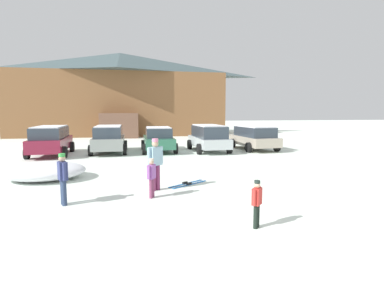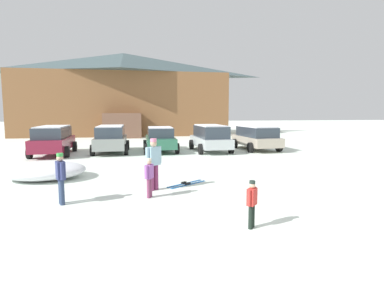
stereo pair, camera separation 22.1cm
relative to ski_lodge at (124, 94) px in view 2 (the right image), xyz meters
name	(u,v)px [view 2 (the right image)]	position (x,y,z in m)	size (l,w,h in m)	color
ground	(230,268)	(3.37, -29.90, -4.52)	(160.00, 160.00, 0.00)	white
ski_lodge	(124,94)	(0.00, 0.00, 0.00)	(22.50, 9.61, 8.93)	brown
parked_maroon_van	(53,139)	(-3.19, -15.84, -3.61)	(2.30, 4.44, 1.70)	maroon
parked_grey_wagon	(111,138)	(0.04, -15.35, -3.62)	(2.18, 4.12, 1.68)	gray
parked_green_coupe	(160,139)	(3.07, -15.30, -3.72)	(2.13, 4.13, 1.57)	#2A634A
parked_silver_wagon	(210,137)	(6.25, -15.71, -3.61)	(2.27, 4.38, 1.69)	#B6BFC0
parked_beige_suv	(256,137)	(9.42, -15.46, -3.66)	(2.46, 4.29, 1.58)	#ADA18F
skier_child_in_purple_jacket	(149,175)	(2.18, -25.65, -3.86)	(0.27, 0.40, 1.16)	#7E395C
skier_child_in_red_jacket	(252,201)	(4.30, -28.37, -3.93)	(0.28, 0.31, 1.05)	black
skier_teen_in_navy_coat	(61,176)	(-0.20, -25.92, -3.73)	(0.33, 0.48, 1.41)	navy
skier_adult_in_blue_parka	(154,161)	(2.34, -24.82, -3.58)	(0.51, 0.44, 1.67)	#7D2F5A
pair_of_skis	(186,184)	(3.48, -24.24, -4.50)	(1.46, 1.17, 0.08)	#1D61AD
plowed_snow_pile	(45,171)	(-1.67, -22.51, -4.21)	(2.96, 2.37, 0.63)	silver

